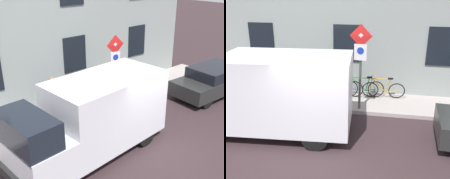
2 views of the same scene
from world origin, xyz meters
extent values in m
plane|color=#322428|center=(0.00, 0.00, 0.00)|extent=(80.00, 80.00, 0.00)
cube|color=#A69B98|center=(3.88, 0.00, 0.07)|extent=(1.97, 15.45, 0.14)
cube|color=gray|center=(5.22, 0.00, 3.45)|extent=(0.70, 13.45, 6.89)
cube|color=black|center=(4.85, -3.70, 2.21)|extent=(0.06, 1.10, 1.50)
cube|color=black|center=(4.85, 0.00, 2.21)|extent=(0.06, 1.10, 1.50)
cube|color=black|center=(4.85, 3.70, 2.21)|extent=(0.06, 1.10, 1.50)
cylinder|color=#474C47|center=(3.14, -0.75, 1.60)|extent=(0.09, 0.09, 2.92)
pyramid|color=silver|center=(3.07, -0.74, 2.81)|extent=(0.11, 0.50, 0.50)
pyramid|color=red|center=(3.07, -0.74, 2.81)|extent=(0.10, 0.56, 0.56)
cube|color=white|center=(3.08, -0.74, 2.26)|extent=(0.10, 0.44, 0.56)
cylinder|color=#1933B2|center=(3.06, -0.74, 2.32)|extent=(0.04, 0.24, 0.24)
cube|color=silver|center=(1.25, 1.24, 1.41)|extent=(2.27, 3.94, 2.18)
cylinder|color=black|center=(1.95, 3.66, 0.38)|extent=(0.27, 0.77, 0.76)
cylinder|color=black|center=(0.44, 0.21, 0.38)|extent=(0.27, 0.77, 0.76)
cylinder|color=black|center=(2.19, 0.34, 0.38)|extent=(0.27, 0.77, 0.76)
torus|color=black|center=(4.29, -1.07, 0.47)|extent=(0.15, 0.67, 0.66)
torus|color=black|center=(4.34, -2.11, 0.47)|extent=(0.15, 0.67, 0.66)
cylinder|color=orange|center=(4.31, -1.40, 0.68)|extent=(0.07, 0.60, 0.60)
cylinder|color=orange|center=(4.31, -1.48, 0.95)|extent=(0.07, 0.73, 0.07)
cylinder|color=orange|center=(4.33, -1.77, 0.66)|extent=(0.05, 0.19, 0.55)
cylinder|color=orange|center=(4.33, -1.90, 0.43)|extent=(0.06, 0.43, 0.12)
cylinder|color=orange|center=(4.29, -1.09, 0.72)|extent=(0.04, 0.09, 0.50)
cube|color=black|center=(4.33, -1.84, 0.97)|extent=(0.09, 0.20, 0.06)
cylinder|color=#262626|center=(4.29, -1.12, 1.02)|extent=(0.46, 0.05, 0.03)
torus|color=black|center=(4.26, -0.25, 0.47)|extent=(0.21, 0.67, 0.66)
torus|color=black|center=(4.37, -1.29, 0.47)|extent=(0.21, 0.67, 0.66)
cylinder|color=#23853B|center=(4.30, -0.58, 0.68)|extent=(0.10, 0.60, 0.60)
cylinder|color=#23853B|center=(4.31, -0.66, 0.95)|extent=(0.11, 0.73, 0.07)
cylinder|color=#23853B|center=(4.33, -0.94, 0.66)|extent=(0.05, 0.19, 0.55)
cylinder|color=#23853B|center=(4.35, -1.08, 0.43)|extent=(0.08, 0.43, 0.12)
cylinder|color=#23853B|center=(4.27, -0.27, 0.72)|extent=(0.04, 0.09, 0.50)
cube|color=black|center=(4.34, -1.02, 0.97)|extent=(0.10, 0.21, 0.06)
cylinder|color=#262626|center=(4.27, -0.29, 1.02)|extent=(0.46, 0.08, 0.03)
torus|color=black|center=(4.39, 0.58, 0.47)|extent=(0.20, 0.67, 0.66)
torus|color=black|center=(4.25, -0.46, 0.47)|extent=(0.20, 0.67, 0.66)
cylinder|color=#2655AD|center=(4.34, 0.24, 0.68)|extent=(0.11, 0.60, 0.60)
cylinder|color=#2655AD|center=(4.33, 0.17, 0.95)|extent=(0.13, 0.73, 0.07)
cylinder|color=#2655AD|center=(4.29, -0.12, 0.66)|extent=(0.06, 0.19, 0.55)
cylinder|color=#2655AD|center=(4.28, -0.25, 0.43)|extent=(0.09, 0.43, 0.12)
cylinder|color=#2655AD|center=(4.38, 0.55, 0.72)|extent=(0.05, 0.09, 0.50)
cube|color=black|center=(4.28, -0.19, 0.97)|extent=(0.11, 0.21, 0.06)
cylinder|color=#262626|center=(4.38, 0.53, 1.02)|extent=(0.46, 0.09, 0.03)
torus|color=black|center=(4.32, 1.40, 0.47)|extent=(0.11, 0.66, 0.66)
torus|color=black|center=(4.31, 0.35, 0.47)|extent=(0.11, 0.66, 0.66)
cylinder|color=black|center=(4.32, 1.07, 0.68)|extent=(0.04, 0.60, 0.60)
cylinder|color=black|center=(4.32, 0.99, 0.95)|extent=(0.04, 0.73, 0.07)
cylinder|color=black|center=(4.32, 0.70, 0.66)|extent=(0.04, 0.18, 0.55)
cylinder|color=black|center=(4.32, 0.57, 0.43)|extent=(0.04, 0.43, 0.12)
cylinder|color=black|center=(4.32, 1.38, 0.72)|extent=(0.04, 0.09, 0.50)
cube|color=black|center=(4.32, 0.63, 0.97)|extent=(0.08, 0.20, 0.06)
cylinder|color=#262626|center=(4.32, 1.35, 1.02)|extent=(0.46, 0.03, 0.03)
cylinder|color=#262B47|center=(3.95, 1.75, 0.56)|extent=(0.16, 0.16, 0.85)
cylinder|color=#262B47|center=(3.80, 1.65, 0.56)|extent=(0.16, 0.16, 0.85)
cube|color=#2E45AA|center=(3.87, 1.70, 1.30)|extent=(0.48, 0.44, 0.62)
sphere|color=#936B4C|center=(3.87, 1.70, 1.75)|extent=(0.22, 0.22, 0.22)
cylinder|color=#2D5133|center=(3.24, 0.32, 0.59)|extent=(0.44, 0.44, 0.90)
camera|label=1|loc=(-5.29, 6.59, 5.66)|focal=46.88mm
camera|label=2|loc=(-5.92, -1.63, 4.35)|focal=43.12mm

